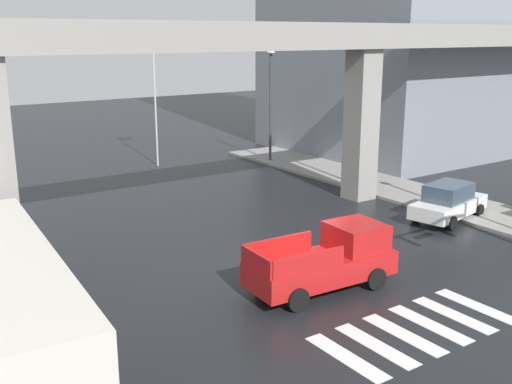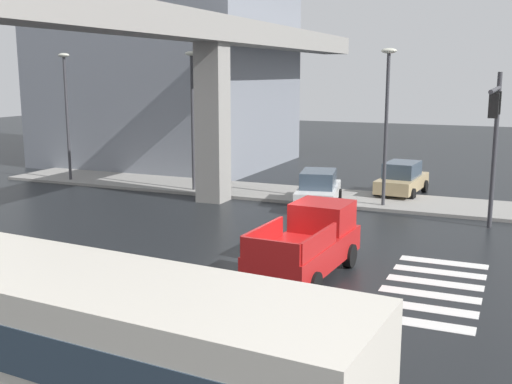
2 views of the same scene
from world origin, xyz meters
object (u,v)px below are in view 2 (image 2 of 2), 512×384
Objects in this scene: street_lamp_mid_block at (192,105)px; street_lamp_far_north at (66,102)px; street_lamp_near_corner at (387,109)px; traffic_signal_mast at (495,122)px; sedan_white at (318,189)px; city_bus at (62,341)px; sedan_tan at (402,179)px; pickup_truck at (309,244)px.

street_lamp_mid_block is 8.04m from street_lamp_far_north.
street_lamp_near_corner is 1.00× the size of street_lamp_far_north.
traffic_signal_mast is 15.10m from street_lamp_mid_block.
city_bus is at bearing -175.24° from sedan_white.
street_lamp_mid_block is (-3.50, 10.16, 3.70)m from sedan_tan.
street_lamp_mid_block is at bearing 23.07° from city_bus.
city_bus is 1.51× the size of street_lamp_near_corner.
pickup_truck is 21.02m from street_lamp_far_north.
pickup_truck is 0.47× the size of city_bus.
city_bus is 1.51× the size of street_lamp_mid_block.
city_bus is at bearing 160.53° from traffic_signal_mast.
traffic_signal_mast is at bearing -147.64° from sedan_tan.
street_lamp_near_corner is 9.94m from street_lamp_mid_block.
city_bus reaches higher than sedan_tan.
city_bus is at bearing 176.56° from street_lamp_near_corner.
city_bus is 2.48× the size of sedan_tan.
street_lamp_far_north is (-3.50, 18.20, 3.70)m from sedan_tan.
sedan_white is (9.61, 2.73, -0.14)m from pickup_truck.
street_lamp_near_corner is (-3.50, 0.22, 3.70)m from sedan_tan.
sedan_tan is (23.94, -1.45, -0.87)m from city_bus.
traffic_signal_mast is at bearing -99.03° from street_lamp_far_north.
street_lamp_mid_block is at bearing 90.00° from street_lamp_near_corner.
sedan_tan is at bearing -34.98° from sedan_white.
pickup_truck is at bearing 144.89° from traffic_signal_mast.
street_lamp_far_north is (0.00, 8.04, 0.00)m from street_lamp_mid_block.
sedan_tan is 18.90m from street_lamp_far_north.
pickup_truck is at bearing 179.28° from street_lamp_near_corner.
traffic_signal_mast is at bearing -127.38° from street_lamp_near_corner.
city_bus reaches higher than sedan_white.
street_lamp_near_corner is 1.00× the size of street_lamp_mid_block.
pickup_truck reaches higher than sedan_white.
sedan_tan is 11.36m from street_lamp_mid_block.
pickup_truck is 0.72× the size of street_lamp_mid_block.
street_lamp_far_north reaches higher than city_bus.
city_bus is 18.05m from traffic_signal_mast.
traffic_signal_mast is 0.90× the size of street_lamp_far_north.
traffic_signal_mast is (6.90, -4.85, 3.40)m from pickup_truck.
street_lamp_near_corner is (10.51, -0.13, 3.57)m from pickup_truck.
sedan_tan is at bearing -70.99° from street_lamp_mid_block.
street_lamp_mid_block reaches higher than traffic_signal_mast.
city_bus is at bearing 176.54° from sedan_tan.
sedan_white is 0.70× the size of traffic_signal_mast.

